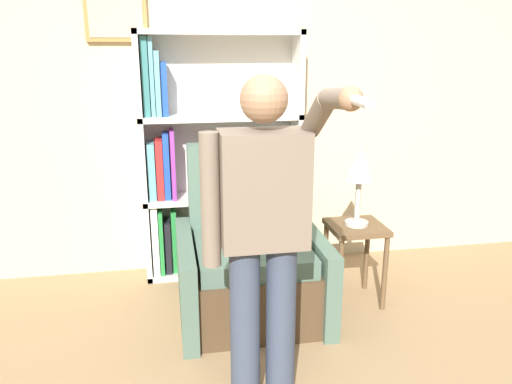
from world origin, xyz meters
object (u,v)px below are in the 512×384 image
object	(u,v)px
bookcase	(205,161)
side_table	(355,241)
armchair	(249,263)
table_lamp	(360,170)
person_standing	(263,228)

from	to	relation	value
bookcase	side_table	xyz separation A→B (m)	(0.99, -0.68, -0.47)
armchair	table_lamp	xyz separation A→B (m)	(0.75, -0.02, 0.63)
side_table	person_standing	bearing A→B (deg)	-132.46
armchair	table_lamp	size ratio (longest dim) A/B	2.07
armchair	table_lamp	world-z (taller)	table_lamp
bookcase	table_lamp	bearing A→B (deg)	-34.75
person_standing	side_table	bearing A→B (deg)	47.54
person_standing	side_table	xyz separation A→B (m)	(0.84, 0.92, -0.48)
armchair	person_standing	bearing A→B (deg)	-95.15
bookcase	armchair	size ratio (longest dim) A/B	1.69
side_table	table_lamp	xyz separation A→B (m)	(-0.00, 0.00, 0.51)
bookcase	armchair	distance (m)	0.91
person_standing	table_lamp	size ratio (longest dim) A/B	3.06
side_table	armchair	bearing A→B (deg)	178.31
bookcase	person_standing	distance (m)	1.61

